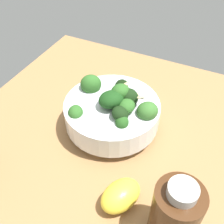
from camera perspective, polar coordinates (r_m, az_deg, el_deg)
ground_plane at (r=57.66cm, az=-0.77°, el=-4.53°), size 57.52×57.52×4.01cm
bowl_of_broccoli at (r=53.24cm, az=0.13°, el=0.29°), size 18.68×18.54×10.72cm
lemon_wedge at (r=44.76cm, az=1.81°, el=-17.00°), size 7.32×8.46×4.17cm
bottle_tall at (r=40.26cm, az=12.96°, el=-20.02°), size 6.67×6.67×12.40cm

